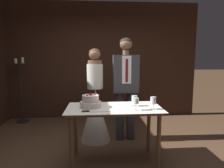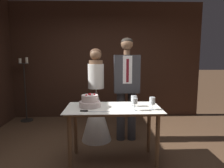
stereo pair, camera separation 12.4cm
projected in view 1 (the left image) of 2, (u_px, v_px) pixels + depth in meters
The scene contains 11 objects.
ground_plane at pixel (107, 165), 2.80m from camera, with size 40.00×40.00×0.00m, color brown.
wall_back at pixel (102, 61), 4.96m from camera, with size 4.75×0.12×2.81m, color #382116.
cake_table at pixel (114, 115), 2.82m from camera, with size 1.33×0.70×0.80m.
tiered_cake at pixel (91, 102), 2.81m from camera, with size 0.30×0.30×0.19m.
cake_knife at pixel (91, 111), 2.57m from camera, with size 0.38×0.04×0.02m.
wine_glass_near at pixel (153, 101), 2.69m from camera, with size 0.08×0.08×0.17m.
wine_glass_middle at pixel (136, 101), 2.64m from camera, with size 0.08×0.08×0.17m.
wine_glass_far at pixel (134, 99), 2.86m from camera, with size 0.08×0.08×0.15m.
bride at pixel (95, 108), 3.56m from camera, with size 0.54×0.54×1.65m.
groom at pixel (126, 83), 3.54m from camera, with size 0.45×0.25×1.83m.
candle_stand at pixel (21, 93), 4.57m from camera, with size 0.28×0.28×1.50m.
Camera 1 is at (-0.12, -2.62, 1.51)m, focal length 32.00 mm.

